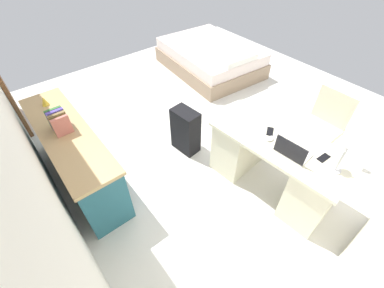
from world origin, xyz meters
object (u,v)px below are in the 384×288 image
(office_chair, at_px, (319,131))
(credenza, at_px, (76,156))
(desk_lamp, at_px, (342,148))
(suitcase_black, at_px, (186,131))
(laptop, at_px, (292,151))
(bed, at_px, (210,58))
(cell_phone_near_laptop, at_px, (324,158))
(figurine_small, at_px, (44,101))
(desk, at_px, (274,164))
(computer_mouse, at_px, (270,139))
(cell_phone_by_mouse, at_px, (270,131))

(office_chair, height_order, credenza, office_chair)
(credenza, bearing_deg, desk_lamp, -139.48)
(suitcase_black, bearing_deg, laptop, -174.14)
(office_chair, distance_m, bed, 2.67)
(suitcase_black, height_order, cell_phone_near_laptop, cell_phone_near_laptop)
(figurine_small, bearing_deg, laptop, -145.38)
(office_chair, bearing_deg, credenza, 58.85)
(suitcase_black, xyz_separation_m, desk_lamp, (-1.64, -0.42, 0.69))
(laptop, height_order, figurine_small, laptop)
(credenza, height_order, cell_phone_near_laptop, credenza)
(desk, relative_size, credenza, 0.83)
(laptop, relative_size, cell_phone_near_laptop, 2.41)
(computer_mouse, bearing_deg, cell_phone_by_mouse, -55.08)
(credenza, distance_m, cell_phone_near_laptop, 2.65)
(bed, bearing_deg, office_chair, 168.62)
(desk, bearing_deg, credenza, 47.99)
(cell_phone_by_mouse, bearing_deg, desk, 142.31)
(desk, distance_m, office_chair, 0.86)
(credenza, xyz_separation_m, cell_phone_by_mouse, (-1.35, -1.70, 0.37))
(figurine_small, bearing_deg, credenza, -179.85)
(desk, bearing_deg, cell_phone_near_laptop, -165.02)
(computer_mouse, distance_m, figurine_small, 2.59)
(desk, bearing_deg, desk_lamp, -174.79)
(cell_phone_by_mouse, bearing_deg, office_chair, -135.32)
(computer_mouse, bearing_deg, office_chair, -101.00)
(cell_phone_by_mouse, bearing_deg, figurine_small, 7.83)
(credenza, xyz_separation_m, bed, (1.08, -3.06, -0.14))
(desk_lamp, bearing_deg, bed, -23.29)
(bed, height_order, suitcase_black, suitcase_black)
(bed, distance_m, computer_mouse, 2.95)
(desk_lamp, distance_m, figurine_small, 3.15)
(bed, bearing_deg, cell_phone_by_mouse, 150.63)
(credenza, relative_size, desk_lamp, 5.22)
(suitcase_black, height_order, cell_phone_by_mouse, cell_phone_by_mouse)
(office_chair, bearing_deg, bed, -11.38)
(cell_phone_near_laptop, height_order, cell_phone_by_mouse, same)
(desk, distance_m, suitcase_black, 1.19)
(suitcase_black, relative_size, cell_phone_near_laptop, 4.62)
(credenza, distance_m, cell_phone_by_mouse, 2.20)
(bed, relative_size, computer_mouse, 20.07)
(office_chair, relative_size, bed, 0.47)
(desk, distance_m, cell_phone_by_mouse, 0.40)
(desk, relative_size, desk_lamp, 4.32)
(credenza, bearing_deg, laptop, -137.00)
(credenza, distance_m, suitcase_black, 1.36)
(desk, height_order, bed, desk)
(cell_phone_near_laptop, bearing_deg, bed, -19.31)
(office_chair, relative_size, cell_phone_by_mouse, 6.91)
(cell_phone_near_laptop, xyz_separation_m, figurine_small, (2.51, 1.79, 0.07))
(laptop, height_order, computer_mouse, laptop)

